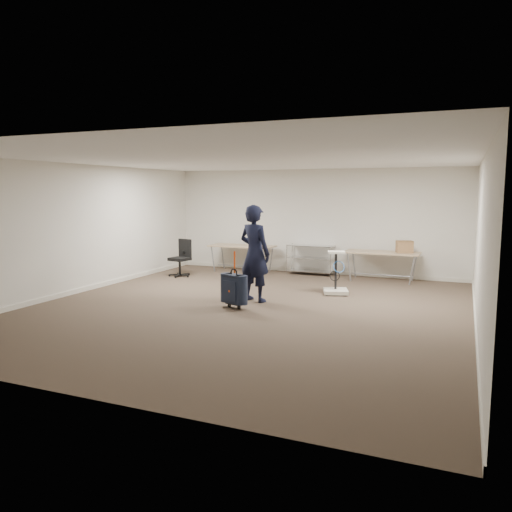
% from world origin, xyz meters
% --- Properties ---
extents(ground, '(9.00, 9.00, 0.00)m').
position_xyz_m(ground, '(0.00, 0.00, 0.00)').
color(ground, '#443429').
rests_on(ground, ground).
extents(room_shell, '(8.00, 9.00, 9.00)m').
position_xyz_m(room_shell, '(0.00, 1.38, 0.05)').
color(room_shell, silver).
rests_on(room_shell, ground).
extents(folding_table_left, '(1.80, 0.75, 0.73)m').
position_xyz_m(folding_table_left, '(-1.90, 3.95, 0.68)').
color(folding_table_left, '#9F8461').
rests_on(folding_table_left, ground).
extents(folding_table_right, '(1.80, 0.75, 0.73)m').
position_xyz_m(folding_table_right, '(1.90, 3.95, 0.68)').
color(folding_table_right, '#9F8461').
rests_on(folding_table_right, ground).
extents(wire_shelf, '(1.22, 0.47, 0.80)m').
position_xyz_m(wire_shelf, '(0.00, 4.20, 0.44)').
color(wire_shelf, silver).
rests_on(wire_shelf, ground).
extents(person, '(0.81, 0.65, 1.95)m').
position_xyz_m(person, '(-0.11, 0.62, 0.97)').
color(person, black).
rests_on(person, ground).
extents(suitcase, '(0.45, 0.35, 1.09)m').
position_xyz_m(suitcase, '(-0.23, -0.11, 0.37)').
color(suitcase, black).
rests_on(suitcase, ground).
extents(office_chair, '(0.59, 0.59, 0.97)m').
position_xyz_m(office_chair, '(-3.07, 2.63, 0.29)').
color(office_chair, black).
rests_on(office_chair, ground).
extents(equipment_cart, '(0.64, 0.64, 0.94)m').
position_xyz_m(equipment_cart, '(1.24, 1.94, 0.25)').
color(equipment_cart, '#EEEACC').
rests_on(equipment_cart, ground).
extents(cardboard_box, '(0.45, 0.39, 0.29)m').
position_xyz_m(cardboard_box, '(2.42, 4.02, 0.87)').
color(cardboard_box, olive).
rests_on(cardboard_box, folding_table_right).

